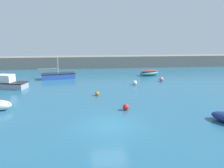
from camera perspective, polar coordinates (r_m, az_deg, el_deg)
ground_plane at (r=15.36m, az=-0.80°, el=-11.26°), size 120.00×120.00×0.20m
harbor_breakwater at (r=44.47m, az=-4.93°, el=5.81°), size 58.10×3.97×2.26m
motorboat_grey_hull at (r=29.20m, az=-26.55°, el=0.14°), size 6.10×3.16×1.64m
sailboat_twin_hulled at (r=33.08m, az=-13.83°, el=2.09°), size 5.36×2.66×3.62m
rowboat_with_red_cover at (r=35.33m, az=9.72°, el=2.91°), size 3.69×2.26×0.87m
mooring_buoy_white at (r=28.08m, az=6.01°, el=0.33°), size 0.56×0.56×0.56m
mooring_buoy_orange at (r=22.88m, az=-3.92°, el=-2.51°), size 0.44×0.44×0.44m
mooring_buoy_pink at (r=30.98m, az=12.77°, el=1.22°), size 0.59×0.59×0.59m
mooring_buoy_red at (r=18.40m, az=3.63°, el=-6.04°), size 0.53×0.53×0.53m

